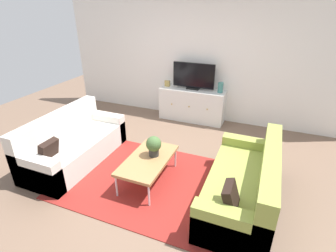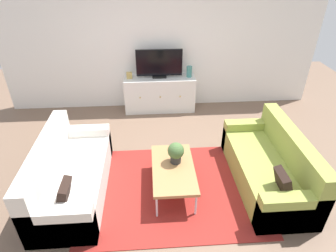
% 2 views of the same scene
% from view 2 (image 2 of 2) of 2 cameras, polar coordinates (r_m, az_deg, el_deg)
% --- Properties ---
extents(ground_plane, '(10.00, 10.00, 0.00)m').
position_cam_2_polar(ground_plane, '(4.28, 0.65, -11.12)').
color(ground_plane, brown).
extents(wall_back, '(6.40, 0.12, 2.70)m').
position_cam_2_polar(wall_back, '(5.89, -1.34, 16.43)').
color(wall_back, white).
rests_on(wall_back, ground_plane).
extents(area_rug, '(2.50, 1.90, 0.01)m').
position_cam_2_polar(area_rug, '(4.17, 0.82, -12.47)').
color(area_rug, maroon).
rests_on(area_rug, ground_plane).
extents(couch_left_side, '(0.82, 1.83, 0.83)m').
position_cam_2_polar(couch_left_side, '(4.17, -19.55, -9.64)').
color(couch_left_side, silver).
rests_on(couch_left_side, ground_plane).
extents(couch_right_side, '(0.82, 1.83, 0.83)m').
position_cam_2_polar(couch_right_side, '(4.35, 20.16, -7.82)').
color(couch_right_side, olive).
rests_on(couch_right_side, ground_plane).
extents(coffee_table, '(0.58, 1.06, 0.39)m').
position_cam_2_polar(coffee_table, '(3.93, 1.06, -8.67)').
color(coffee_table, '#A37547').
rests_on(coffee_table, ground_plane).
extents(potted_plant, '(0.23, 0.23, 0.31)m').
position_cam_2_polar(potted_plant, '(3.90, 1.59, -5.27)').
color(potted_plant, '#2D2D2D').
rests_on(potted_plant, coffee_table).
extents(tv_console, '(1.45, 0.47, 0.72)m').
position_cam_2_polar(tv_console, '(5.97, -1.67, 6.51)').
color(tv_console, silver).
rests_on(tv_console, ground_plane).
extents(flat_screen_tv, '(0.92, 0.16, 0.57)m').
position_cam_2_polar(flat_screen_tv, '(5.74, -1.78, 12.43)').
color(flat_screen_tv, black).
rests_on(flat_screen_tv, tv_console).
extents(glass_vase, '(0.11, 0.11, 0.22)m').
position_cam_2_polar(glass_vase, '(5.83, 4.30, 10.87)').
color(glass_vase, teal).
rests_on(glass_vase, tv_console).
extents(mantel_clock, '(0.11, 0.07, 0.13)m').
position_cam_2_polar(mantel_clock, '(5.81, -7.79, 10.08)').
color(mantel_clock, tan).
rests_on(mantel_clock, tv_console).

